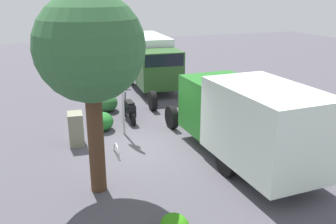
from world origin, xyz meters
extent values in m
plane|color=#494750|center=(0.00, 0.00, 0.00)|extent=(60.00, 60.00, 0.00)
cylinder|color=black|center=(-2.68, -3.66, 0.45)|extent=(0.91, 0.27, 0.90)
cylinder|color=black|center=(-2.73, -1.76, 0.45)|extent=(0.91, 0.27, 0.90)
cylinder|color=black|center=(1.55, -3.55, 0.45)|extent=(0.91, 0.27, 0.90)
cylinder|color=black|center=(1.50, -1.65, 0.45)|extent=(0.91, 0.27, 0.90)
cube|color=silver|center=(-3.11, -2.72, 1.57)|extent=(3.79, 2.30, 2.24)
cube|color=#1F721F|center=(-0.24, -2.65, 1.40)|extent=(1.85, 2.15, 1.90)
cube|color=black|center=(-0.24, -2.65, 2.00)|extent=(1.87, 1.99, 0.60)
cylinder|color=black|center=(9.12, -2.02, 0.45)|extent=(0.92, 0.31, 0.90)
cylinder|color=black|center=(8.99, -3.91, 0.45)|extent=(0.92, 0.31, 0.90)
cylinder|color=black|center=(3.94, -1.66, 0.45)|extent=(0.92, 0.31, 0.90)
cylinder|color=black|center=(3.81, -3.55, 0.45)|extent=(0.92, 0.31, 0.90)
cube|color=white|center=(9.46, -2.99, 1.60)|extent=(4.83, 2.52, 2.29)
cube|color=#2D5926|center=(6.12, -2.76, 1.40)|extent=(1.94, 2.22, 1.90)
cube|color=black|center=(6.12, -2.76, 2.00)|extent=(1.95, 2.06, 0.60)
cylinder|color=black|center=(3.55, -0.28, 0.28)|extent=(0.56, 0.10, 0.56)
cylinder|color=black|center=(2.30, -0.28, 0.28)|extent=(0.56, 0.10, 0.56)
cube|color=black|center=(2.87, -0.28, 0.56)|extent=(1.10, 0.32, 0.48)
cube|color=black|center=(2.77, -0.28, 0.83)|extent=(0.64, 0.28, 0.12)
cylinder|color=slate|center=(3.50, -0.28, 0.83)|extent=(0.28, 0.07, 0.69)
cylinder|color=black|center=(3.50, -0.28, 1.18)|extent=(0.04, 0.55, 0.04)
cylinder|color=#9E9EA3|center=(1.51, 0.28, 1.55)|extent=(0.08, 0.08, 3.11)
cylinder|color=red|center=(1.51, 0.30, 2.92)|extent=(0.71, 0.32, 0.76)
cube|color=yellow|center=(1.51, 0.30, 2.28)|extent=(0.33, 0.33, 0.44)
cylinder|color=#47301E|center=(-2.25, 1.93, 1.47)|extent=(0.42, 0.42, 2.94)
sphere|color=#305F35|center=(-2.25, 1.93, 3.90)|extent=(2.73, 2.73, 2.73)
cube|color=gray|center=(1.12, 2.10, 0.59)|extent=(0.75, 0.57, 1.17)
torus|color=#B7B7BC|center=(-0.26, 0.98, 0.00)|extent=(0.85, 0.05, 0.85)
ellipsoid|color=#275F2C|center=(4.58, 0.30, 0.38)|extent=(1.12, 0.92, 0.76)
ellipsoid|color=#226B28|center=(2.26, 0.96, 0.35)|extent=(1.03, 0.84, 0.70)
camera|label=1|loc=(-11.33, 3.28, 5.21)|focal=39.40mm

